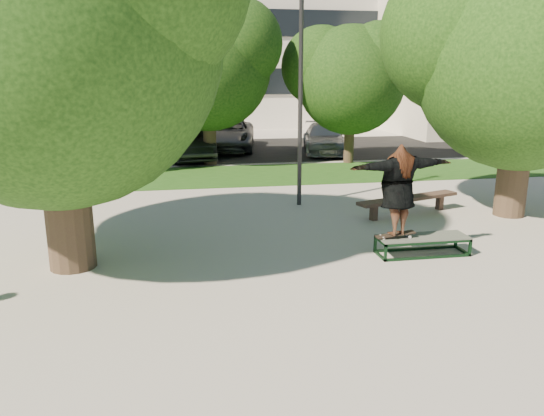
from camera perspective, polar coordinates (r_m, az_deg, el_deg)
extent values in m
plane|color=#B0ABA2|center=(9.70, 3.67, -6.89)|extent=(120.00, 120.00, 0.00)
cube|color=#184513|center=(18.88, -0.09, 3.64)|extent=(30.00, 4.00, 0.02)
cube|color=black|center=(25.12, -4.90, 6.25)|extent=(40.00, 8.00, 0.01)
cylinder|color=#38281E|center=(10.18, -21.30, 2.54)|extent=(0.84, 0.84, 3.20)
sphere|color=#13330D|center=(10.01, -22.62, 16.51)|extent=(5.80, 5.80, 5.80)
cylinder|color=#38281E|center=(14.47, 24.65, 5.05)|extent=(0.76, 0.76, 3.00)
sphere|color=#13330D|center=(14.34, 25.62, 14.06)|extent=(5.20, 5.20, 5.20)
sphere|color=#13330D|center=(14.34, 19.61, 17.23)|extent=(3.90, 3.90, 3.90)
cylinder|color=#38281E|center=(20.36, -22.33, 7.32)|extent=(0.44, 0.44, 2.80)
sphere|color=black|center=(20.26, -22.90, 13.10)|extent=(4.40, 4.40, 4.40)
sphere|color=black|center=(21.16, -25.64, 14.33)|extent=(3.30, 3.30, 3.30)
sphere|color=black|center=(19.65, -20.49, 15.56)|extent=(3.08, 3.08, 3.08)
cylinder|color=#38281E|center=(20.91, -6.75, 8.71)|extent=(0.50, 0.50, 3.00)
sphere|color=black|center=(20.82, -6.93, 14.80)|extent=(4.80, 4.80, 4.80)
sphere|color=black|center=(21.52, -10.42, 16.26)|extent=(3.60, 3.60, 3.60)
sphere|color=black|center=(20.46, -3.77, 17.24)|extent=(3.36, 3.36, 3.36)
cylinder|color=#38281E|center=(21.46, 8.32, 8.26)|extent=(0.40, 0.40, 2.60)
sphere|color=black|center=(21.35, 8.51, 13.42)|extent=(4.20, 4.20, 4.20)
sphere|color=black|center=(21.66, 5.30, 14.91)|extent=(3.15, 3.15, 3.15)
sphere|color=black|center=(21.28, 11.46, 15.28)|extent=(2.94, 2.94, 2.94)
cylinder|color=#2D2D30|center=(14.15, 3.08, 12.25)|extent=(0.12, 0.12, 6.00)
cube|color=silver|center=(41.03, -10.26, 20.38)|extent=(30.00, 14.00, 16.00)
cube|color=black|center=(33.73, -9.89, 13.24)|extent=(27.60, 0.12, 1.60)
cube|color=black|center=(33.86, -10.15, 19.17)|extent=(27.60, 0.12, 1.60)
cube|color=silver|center=(36.80, 24.07, 13.88)|extent=(15.00, 10.00, 8.00)
cube|color=#475147|center=(10.90, 15.91, -3.02)|extent=(1.80, 0.60, 0.03)
cylinder|color=white|center=(10.48, 11.92, -3.21)|extent=(0.06, 0.03, 0.06)
cylinder|color=white|center=(10.62, 11.60, -2.96)|extent=(0.06, 0.03, 0.06)
cylinder|color=white|center=(10.69, 14.61, -3.03)|extent=(0.06, 0.03, 0.06)
cylinder|color=white|center=(10.83, 14.27, -2.78)|extent=(0.06, 0.03, 0.06)
cube|color=black|center=(10.64, 13.12, -2.79)|extent=(0.78, 0.20, 0.10)
imported|color=brown|center=(10.42, 13.40, 1.91)|extent=(2.24, 0.95, 1.76)
cube|color=#49362C|center=(13.21, 10.89, -0.44)|extent=(0.19, 0.19, 0.40)
cube|color=#49362C|center=(14.68, 17.59, 0.62)|extent=(0.19, 0.19, 0.40)
cube|color=#49362C|center=(13.87, 14.47, 1.01)|extent=(2.98, 1.34, 0.08)
imported|color=#A2A2A6|center=(25.49, -13.56, 7.58)|extent=(2.42, 4.32, 1.39)
imported|color=black|center=(22.46, -9.25, 7.01)|extent=(2.39, 4.62, 1.45)
imported|color=#5A595E|center=(25.08, -4.89, 7.92)|extent=(3.22, 5.63, 1.48)
imported|color=#A1A1A5|center=(24.28, 5.65, 7.48)|extent=(2.63, 4.73, 1.30)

